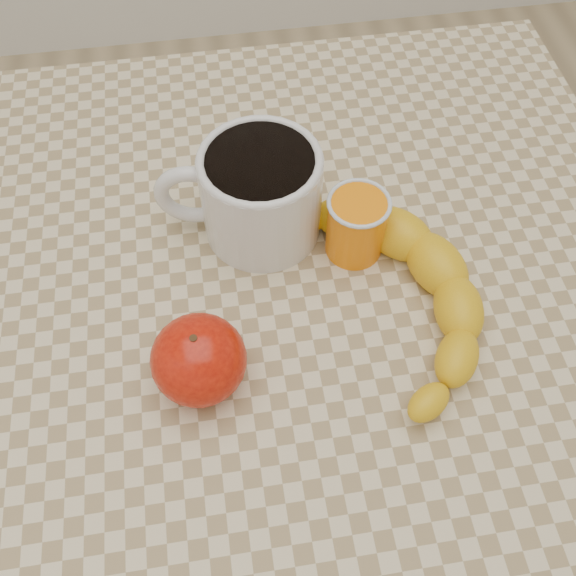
{
  "coord_description": "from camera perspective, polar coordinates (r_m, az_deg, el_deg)",
  "views": [
    {
      "loc": [
        -0.05,
        -0.33,
        1.29
      ],
      "look_at": [
        0.0,
        0.0,
        0.77
      ],
      "focal_mm": 40.0,
      "sensor_mm": 36.0,
      "label": 1
    }
  ],
  "objects": [
    {
      "name": "ground",
      "position": [
        1.33,
        0.0,
        -18.49
      ],
      "size": [
        3.0,
        3.0,
        0.0
      ],
      "primitive_type": "plane",
      "color": "tan",
      "rests_on": "ground"
    },
    {
      "name": "table",
      "position": [
        0.71,
        0.0,
        -4.69
      ],
      "size": [
        0.8,
        0.8,
        0.75
      ],
      "color": "beige",
      "rests_on": "ground"
    },
    {
      "name": "coffee_mug",
      "position": [
        0.65,
        -2.71,
        8.57
      ],
      "size": [
        0.18,
        0.14,
        0.1
      ],
      "color": "silver",
      "rests_on": "table"
    },
    {
      "name": "orange_juice_glass",
      "position": [
        0.64,
        6.09,
        5.6
      ],
      "size": [
        0.06,
        0.06,
        0.07
      ],
      "color": "orange",
      "rests_on": "table"
    },
    {
      "name": "apple",
      "position": [
        0.56,
        -7.93,
        -6.33
      ],
      "size": [
        0.09,
        0.09,
        0.08
      ],
      "color": "#930C04",
      "rests_on": "table"
    },
    {
      "name": "banana",
      "position": [
        0.62,
        7.84,
        -0.0
      ],
      "size": [
        0.44,
        0.47,
        0.05
      ],
      "primitive_type": null,
      "rotation": [
        0.0,
        0.0,
        0.39
      ],
      "color": "yellow",
      "rests_on": "table"
    }
  ]
}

